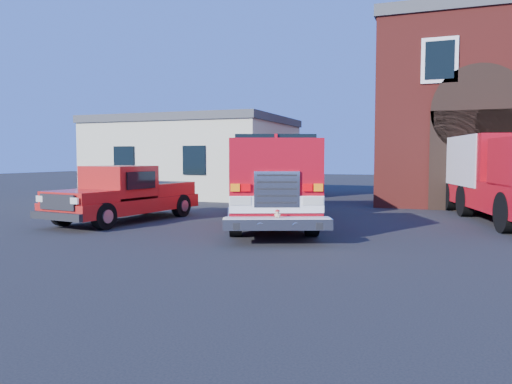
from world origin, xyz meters
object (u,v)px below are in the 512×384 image
at_px(side_building, 196,156).
at_px(pickup_truck, 125,195).
at_px(fire_engine, 268,179).
at_px(secondary_truck, 510,174).

relative_size(side_building, pickup_truck, 1.73).
xyz_separation_m(side_building, fire_engine, (7.85, -9.97, -0.78)).
xyz_separation_m(fire_engine, pickup_truck, (-4.57, -1.45, -0.55)).
height_order(pickup_truck, secondary_truck, secondary_truck).
bearing_deg(side_building, secondary_truck, -23.49).
distance_m(side_building, secondary_truck, 16.77).
relative_size(fire_engine, pickup_truck, 1.56).
bearing_deg(pickup_truck, fire_engine, 17.59).
relative_size(pickup_truck, secondary_truck, 0.63).
height_order(side_building, pickup_truck, side_building).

